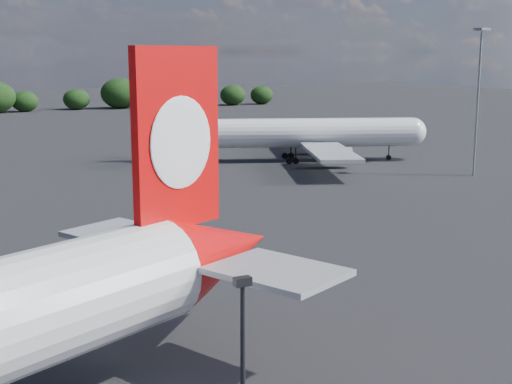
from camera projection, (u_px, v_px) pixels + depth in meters
name	position (u px, v px, depth m)	size (l,w,h in m)	color
china_southern_airliner	(295.00, 134.00, 110.15)	(41.75, 40.19, 14.18)	silver
floodlight_mast_near	(479.00, 80.00, 95.52)	(1.60, 1.60, 19.89)	gray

